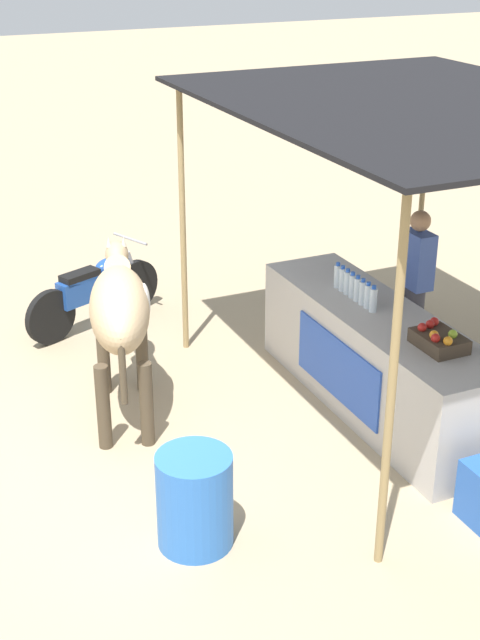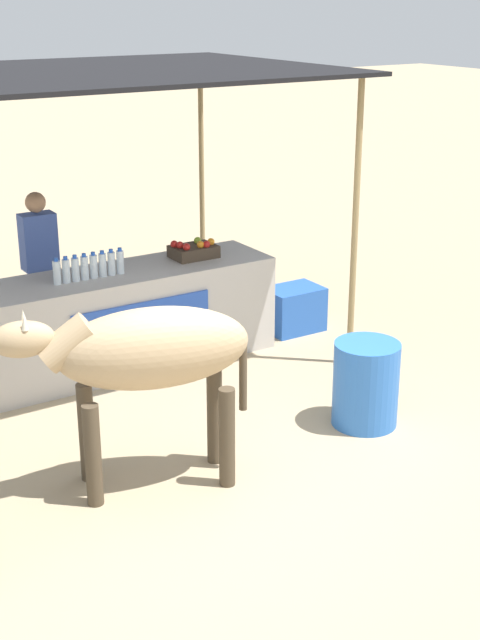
{
  "view_description": "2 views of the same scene",
  "coord_description": "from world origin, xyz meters",
  "views": [
    {
      "loc": [
        6.1,
        -1.92,
        4.18
      ],
      "look_at": [
        -0.05,
        0.86,
        1.11
      ],
      "focal_mm": 50.0,
      "sensor_mm": 36.0,
      "label": 1
    },
    {
      "loc": [
        -3.39,
        -5.24,
        3.46
      ],
      "look_at": [
        0.36,
        0.67,
        0.87
      ],
      "focal_mm": 50.0,
      "sensor_mm": 36.0,
      "label": 2
    }
  ],
  "objects": [
    {
      "name": "water_barrel",
      "position": [
        1.16,
        -0.04,
        0.36
      ],
      "size": [
        0.55,
        0.55,
        0.73
      ],
      "primitive_type": "cylinder",
      "color": "blue",
      "rests_on": "ground"
    },
    {
      "name": "cooler_box",
      "position": [
        1.95,
        2.1,
        0.24
      ],
      "size": [
        0.6,
        0.44,
        0.48
      ],
      "primitive_type": "cube",
      "color": "blue",
      "rests_on": "ground"
    },
    {
      "name": "water_bottle_row",
      "position": [
        -0.35,
        2.15,
        1.07
      ],
      "size": [
        0.7,
        0.07,
        0.25
      ],
      "color": "silver",
      "rests_on": "stall_counter"
    },
    {
      "name": "ground_plane",
      "position": [
        0.0,
        0.0,
        0.0
      ],
      "size": [
        60.0,
        60.0,
        0.0
      ],
      "primitive_type": "plane",
      "color": "tan"
    },
    {
      "name": "vendor_behind_counter",
      "position": [
        -0.53,
        2.95,
        0.85
      ],
      "size": [
        0.34,
        0.22,
        1.65
      ],
      "color": "#383842",
      "rests_on": "ground"
    },
    {
      "name": "stall_counter",
      "position": [
        0.0,
        2.2,
        0.48
      ],
      "size": [
        3.0,
        0.82,
        0.96
      ],
      "color": "#B2ADA8",
      "rests_on": "ground"
    },
    {
      "name": "fruit_crate",
      "position": [
        0.81,
        2.25,
        1.03
      ],
      "size": [
        0.44,
        0.32,
        0.18
      ],
      "color": "#3F3326",
      "rests_on": "stall_counter"
    },
    {
      "name": "stall_awning",
      "position": [
        0.0,
        2.5,
        2.68
      ],
      "size": [
        4.2,
        3.2,
        2.8
      ],
      "color": "black",
      "rests_on": "ground"
    },
    {
      "name": "cow",
      "position": [
        -0.83,
        0.06,
        1.03
      ],
      "size": [
        1.85,
        0.89,
        1.44
      ],
      "color": "tan",
      "rests_on": "ground"
    }
  ]
}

